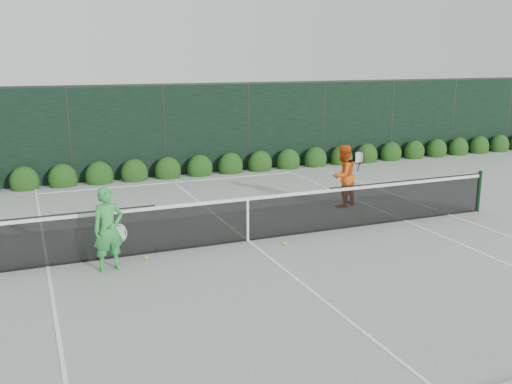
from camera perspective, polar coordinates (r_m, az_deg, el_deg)
name	(u,v)px	position (r m, az deg, el deg)	size (l,w,h in m)	color
ground	(248,241)	(12.45, -0.83, -4.91)	(80.00, 80.00, 0.00)	gray
tennis_net	(247,218)	(12.28, -0.94, -2.57)	(12.90, 0.10, 1.07)	black
player_woman	(108,229)	(10.92, -14.54, -3.62)	(0.67, 0.49, 1.59)	green
player_man	(343,176)	(15.28, 8.69, 1.61)	(0.99, 0.90, 1.65)	#E15412
court_lines	(248,241)	(12.45, -0.83, -4.88)	(11.03, 23.83, 0.01)	white
windscreen_fence	(307,202)	(9.65, 5.08, -1.02)	(32.00, 21.07, 3.06)	black
hedge_row	(168,171)	(19.01, -8.80, 2.10)	(31.66, 0.65, 0.94)	#15340E
tennis_balls	(208,244)	(12.16, -4.78, -5.23)	(2.98, 1.44, 0.07)	#BDEB34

